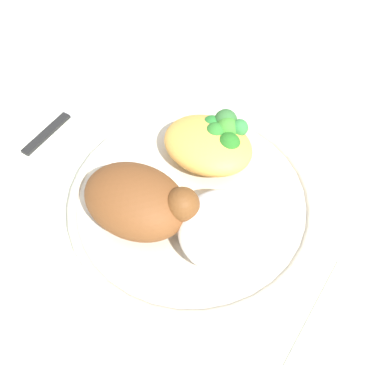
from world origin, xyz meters
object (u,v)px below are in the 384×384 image
at_px(roasted_chicken, 139,201).
at_px(napkin, 351,333).
at_px(plate, 192,202).
at_px(mac_cheese_with_broccoli, 211,141).
at_px(fork, 71,137).
at_px(rice_pile, 224,229).
at_px(knife, 66,115).

distance_m(roasted_chicken, napkin, 0.25).
distance_m(plate, mac_cheese_with_broccoli, 0.07).
bearing_deg(fork, plate, -5.71).
xyz_separation_m(plate, napkin, (0.21, -0.05, -0.01)).
distance_m(plate, fork, 0.19).
distance_m(rice_pile, knife, 0.29).
bearing_deg(fork, napkin, -10.53).
bearing_deg(plate, knife, 167.68).
relative_size(rice_pile, knife, 0.50).
distance_m(mac_cheese_with_broccoli, knife, 0.21).
xyz_separation_m(roasted_chicken, rice_pile, (0.09, 0.02, -0.01)).
bearing_deg(knife, fork, -44.30).
height_order(knife, napkin, knife).
bearing_deg(mac_cheese_with_broccoli, rice_pile, -56.97).
xyz_separation_m(plate, knife, (-0.22, 0.05, -0.01)).
xyz_separation_m(fork, knife, (-0.03, 0.03, 0.00)).
xyz_separation_m(mac_cheese_with_broccoli, knife, (-0.21, -0.02, -0.04)).
height_order(plate, mac_cheese_with_broccoli, mac_cheese_with_broccoli).
bearing_deg(roasted_chicken, napkin, -1.21).
bearing_deg(mac_cheese_with_broccoli, fork, -164.68).
relative_size(plate, napkin, 2.17).
bearing_deg(napkin, rice_pile, 172.04).
distance_m(roasted_chicken, rice_pile, 0.09).
distance_m(roasted_chicken, mac_cheese_with_broccoli, 0.12).
distance_m(rice_pile, napkin, 0.16).
bearing_deg(roasted_chicken, plate, 53.99).
xyz_separation_m(mac_cheese_with_broccoli, fork, (-0.18, -0.05, -0.04)).
relative_size(plate, mac_cheese_with_broccoli, 2.61).
height_order(roasted_chicken, fork, roasted_chicken).
relative_size(fork, napkin, 1.10).
relative_size(plate, rice_pile, 2.94).
height_order(roasted_chicken, napkin, roasted_chicken).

